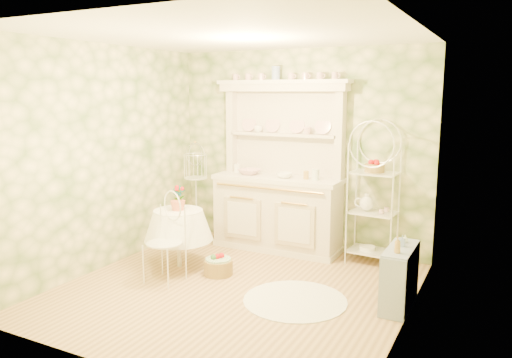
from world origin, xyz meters
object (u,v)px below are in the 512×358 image
at_px(birdcage_stand, 196,191).
at_px(bakers_rack, 374,189).
at_px(cafe_chair, 164,240).
at_px(floor_basket, 218,265).
at_px(kitchen_dresser, 277,167).
at_px(round_table, 179,239).
at_px(side_shelf, 400,276).

bearing_deg(birdcage_stand, bakers_rack, 3.26).
bearing_deg(cafe_chair, floor_basket, 68.35).
xyz_separation_m(kitchen_dresser, bakers_rack, (1.30, 0.03, -0.19)).
bearing_deg(bakers_rack, round_table, -144.81).
xyz_separation_m(kitchen_dresser, cafe_chair, (-0.63, -1.68, -0.66)).
xyz_separation_m(bakers_rack, cafe_chair, (-1.92, -1.71, -0.46)).
distance_m(round_table, floor_basket, 0.63).
height_order(birdcage_stand, floor_basket, birdcage_stand).
height_order(side_shelf, cafe_chair, cafe_chair).
height_order(bakers_rack, round_table, bakers_rack).
relative_size(kitchen_dresser, bakers_rack, 1.20).
bearing_deg(round_table, cafe_chair, -72.61).
bearing_deg(side_shelf, round_table, 174.19).
height_order(kitchen_dresser, round_table, kitchen_dresser).
distance_m(kitchen_dresser, cafe_chair, 1.91).
bearing_deg(round_table, side_shelf, 1.16).
xyz_separation_m(side_shelf, round_table, (-2.66, -0.05, 0.03)).
height_order(round_table, floor_basket, round_table).
bearing_deg(kitchen_dresser, cafe_chair, -110.47).
bearing_deg(birdcage_stand, kitchen_dresser, 5.21).
distance_m(birdcage_stand, floor_basket, 1.64).
relative_size(round_table, floor_basket, 1.97).
xyz_separation_m(round_table, floor_basket, (0.58, -0.02, -0.24)).
height_order(round_table, cafe_chair, cafe_chair).
distance_m(cafe_chair, birdcage_stand, 1.70).
bearing_deg(round_table, floor_basket, -2.43).
xyz_separation_m(birdcage_stand, floor_basket, (1.05, -1.11, -0.60)).
xyz_separation_m(bakers_rack, side_shelf, (0.58, -1.17, -0.63)).
distance_m(side_shelf, birdcage_stand, 3.31).
xyz_separation_m(round_table, birdcage_stand, (-0.47, 1.08, 0.36)).
distance_m(kitchen_dresser, floor_basket, 1.61).
relative_size(bakers_rack, floor_basket, 5.30).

